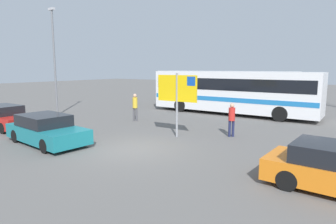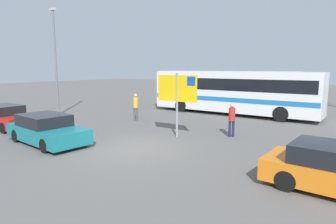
# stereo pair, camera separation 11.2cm
# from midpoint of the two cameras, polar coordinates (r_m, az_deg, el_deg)

# --- Properties ---
(ground) EXTENTS (120.00, 120.00, 0.00)m
(ground) POSITION_cam_midpoint_polar(r_m,az_deg,el_deg) (12.60, -7.33, -7.26)
(ground) COLOR #605E5B
(bus_front_coach) EXTENTS (12.28, 2.54, 3.17)m
(bus_front_coach) POSITION_cam_midpoint_polar(r_m,az_deg,el_deg) (22.13, 12.30, 4.17)
(bus_front_coach) COLOR white
(bus_front_coach) RESTS_ON ground
(bus_rear_coach) EXTENTS (12.28, 2.54, 3.17)m
(bus_rear_coach) POSITION_cam_midpoint_polar(r_m,az_deg,el_deg) (25.93, 10.54, 4.85)
(bus_rear_coach) COLOR white
(bus_rear_coach) RESTS_ON ground
(ferry_sign) EXTENTS (2.20, 0.14, 3.20)m
(ferry_sign) POSITION_cam_midpoint_polar(r_m,az_deg,el_deg) (14.28, 1.72, 4.18)
(ferry_sign) COLOR gray
(ferry_sign) RESTS_ON ground
(car_teal) EXTENTS (4.53, 2.24, 1.32)m
(car_teal) POSITION_cam_midpoint_polar(r_m,az_deg,el_deg) (14.43, -23.02, -3.24)
(car_teal) COLOR #19757F
(car_teal) RESTS_ON ground
(car_red) EXTENTS (4.11, 1.73, 1.32)m
(car_red) POSITION_cam_midpoint_polar(r_m,az_deg,el_deg) (19.09, -29.69, -0.94)
(car_red) COLOR red
(car_red) RESTS_ON ground
(pedestrian_crossing_lot) EXTENTS (0.32, 0.32, 1.79)m
(pedestrian_crossing_lot) POSITION_cam_midpoint_polar(r_m,az_deg,el_deg) (18.92, -6.68, 1.39)
(pedestrian_crossing_lot) COLOR #4C4C51
(pedestrian_crossing_lot) RESTS_ON ground
(pedestrian_near_sign) EXTENTS (0.32, 0.32, 1.70)m
(pedestrian_near_sign) POSITION_cam_midpoint_polar(r_m,az_deg,el_deg) (14.84, 12.22, -0.98)
(pedestrian_near_sign) COLOR #1E2347
(pedestrian_near_sign) RESTS_ON ground
(lamp_post_left_side) EXTENTS (0.56, 0.20, 7.62)m
(lamp_post_left_side) POSITION_cam_midpoint_polar(r_m,az_deg,el_deg) (22.70, -21.61, 9.82)
(lamp_post_left_side) COLOR slate
(lamp_post_left_side) RESTS_ON ground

